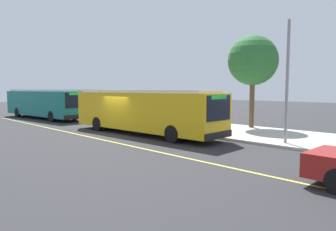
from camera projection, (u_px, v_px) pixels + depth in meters
name	position (u px, v px, depth m)	size (l,w,h in m)	color
ground_plane	(120.00, 134.00, 20.45)	(120.00, 120.00, 0.00)	#2B2B2D
sidewalk_curb	(182.00, 125.00, 24.62)	(44.00, 6.40, 0.15)	#B7B2A8
lane_stripe_center	(91.00, 137.00, 18.92)	(36.00, 0.14, 0.01)	#E0D64C
transit_bus_main	(143.00, 110.00, 20.13)	(11.98, 3.12, 2.95)	gold
transit_bus_second	(44.00, 103.00, 30.85)	(11.97, 3.50, 2.95)	#146B66
bus_shelter	(184.00, 102.00, 24.38)	(2.90, 1.60, 2.48)	#333338
waiting_bench	(187.00, 119.00, 24.35)	(1.60, 0.48, 0.95)	brown
route_sign_post	(186.00, 104.00, 20.81)	(0.44, 0.08, 2.80)	#333338
pedestrian_commuter	(188.00, 116.00, 21.24)	(0.24, 0.40, 1.69)	#282D47
street_tree_near_shelter	(253.00, 61.00, 22.29)	(3.63, 3.63, 6.73)	brown
utility_pole	(287.00, 82.00, 15.87)	(0.16, 0.16, 6.40)	gray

